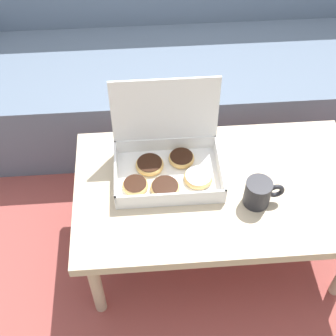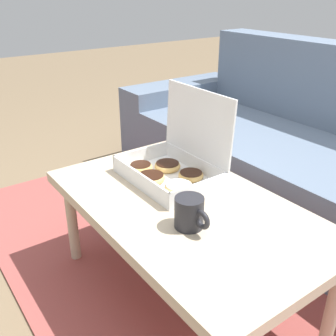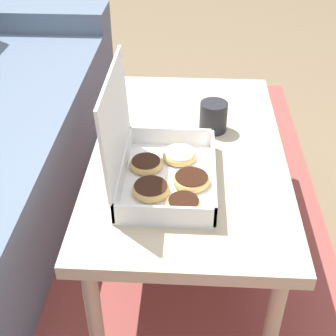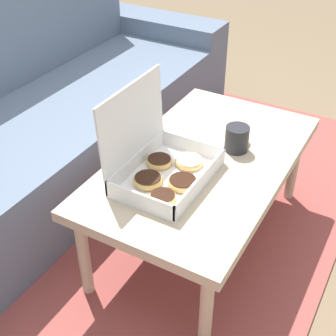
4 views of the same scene
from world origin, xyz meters
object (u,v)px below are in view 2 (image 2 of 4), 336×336
at_px(coffee_mug, 190,213).
at_px(pastry_box, 173,164).
at_px(couch, 333,172).
at_px(coffee_table, 185,213).

bearing_deg(coffee_mug, pastry_box, 152.26).
height_order(couch, coffee_table, couch).
xyz_separation_m(couch, coffee_mug, (0.12, -1.00, 0.19)).
bearing_deg(coffee_mug, couch, 97.07).
relative_size(coffee_table, coffee_mug, 7.53).
distance_m(coffee_table, pastry_box, 0.22).
xyz_separation_m(couch, coffee_table, (0.00, -0.92, 0.10)).
bearing_deg(coffee_table, couch, 90.00).
distance_m(couch, pastry_box, 0.88).
bearing_deg(coffee_mug, coffee_table, 147.11).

